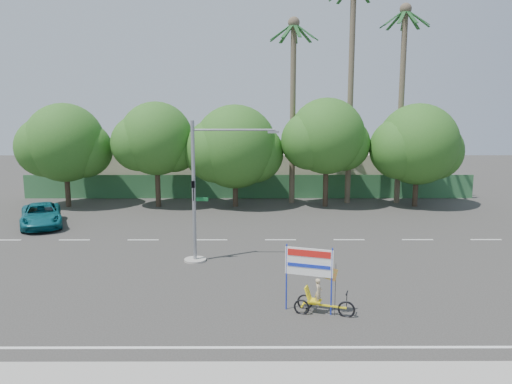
{
  "coord_description": "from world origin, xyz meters",
  "views": [
    {
      "loc": [
        0.48,
        -20.14,
        7.62
      ],
      "look_at": [
        0.56,
        4.07,
        3.5
      ],
      "focal_mm": 35.0,
      "sensor_mm": 36.0,
      "label": 1
    }
  ],
  "objects": [
    {
      "name": "ground",
      "position": [
        0.0,
        0.0,
        0.0
      ],
      "size": [
        120.0,
        120.0,
        0.0
      ],
      "primitive_type": "plane",
      "color": "#33302D",
      "rests_on": "ground"
    },
    {
      "name": "traffic_signal",
      "position": [
        -2.2,
        3.98,
        2.92
      ],
      "size": [
        4.72,
        1.1,
        7.0
      ],
      "color": "gray",
      "rests_on": "ground"
    },
    {
      "name": "tree_left",
      "position": [
        -7.05,
        18.0,
        5.06
      ],
      "size": [
        6.66,
        5.6,
        8.07
      ],
      "color": "#473828",
      "rests_on": "ground"
    },
    {
      "name": "palm_mid",
      "position": [
        12.0,
        19.5,
        9.4
      ],
      "size": [
        3.73,
        3.79,
        15.45
      ],
      "color": "#70604C",
      "rests_on": "ground"
    },
    {
      "name": "tree_right",
      "position": [
        5.95,
        18.0,
        5.24
      ],
      "size": [
        6.9,
        5.8,
        8.36
      ],
      "color": "#473828",
      "rests_on": "ground"
    },
    {
      "name": "tree_center",
      "position": [
        -1.05,
        18.0,
        4.47
      ],
      "size": [
        7.62,
        6.4,
        7.85
      ],
      "color": "#473828",
      "rests_on": "ground"
    },
    {
      "name": "fence",
      "position": [
        0.0,
        21.5,
        1.0
      ],
      "size": [
        38.0,
        0.08,
        2.0
      ],
      "primitive_type": "cube",
      "color": "#336B3D",
      "rests_on": "ground"
    },
    {
      "name": "palm_short",
      "position": [
        3.5,
        19.5,
        8.86
      ],
      "size": [
        3.73,
        3.79,
        14.45
      ],
      "color": "#70604C",
      "rests_on": "ground"
    },
    {
      "name": "trike_billboard",
      "position": [
        2.74,
        -2.45,
        1.05
      ],
      "size": [
        2.54,
        1.11,
        2.61
      ],
      "rotation": [
        0.0,
        0.0,
        -0.33
      ],
      "color": "black",
      "rests_on": "ground"
    },
    {
      "name": "building_left",
      "position": [
        -10.0,
        26.0,
        2.0
      ],
      "size": [
        12.0,
        8.0,
        4.0
      ],
      "primitive_type": "cube",
      "color": "beige",
      "rests_on": "ground"
    },
    {
      "name": "pickup_truck",
      "position": [
        -13.34,
        11.46,
        0.73
      ],
      "size": [
        4.26,
        5.78,
        1.46
      ],
      "primitive_type": "imported",
      "rotation": [
        0.0,
        0.0,
        0.4
      ],
      "color": "#0E5C68",
      "rests_on": "ground"
    },
    {
      "name": "building_right",
      "position": [
        8.0,
        26.0,
        1.8
      ],
      "size": [
        14.0,
        8.0,
        3.6
      ],
      "primitive_type": "cube",
      "color": "beige",
      "rests_on": "ground"
    },
    {
      "name": "palm_tall",
      "position": [
        8.0,
        19.5,
        10.46
      ],
      "size": [
        3.73,
        3.79,
        17.45
      ],
      "color": "#70604C",
      "rests_on": "ground"
    },
    {
      "name": "tree_far_right",
      "position": [
        12.95,
        18.0,
        4.64
      ],
      "size": [
        7.38,
        6.2,
        7.94
      ],
      "color": "#473828",
      "rests_on": "ground"
    },
    {
      "name": "tree_far_left",
      "position": [
        -14.05,
        18.0,
        4.76
      ],
      "size": [
        7.14,
        6.0,
        7.96
      ],
      "color": "#473828",
      "rests_on": "ground"
    }
  ]
}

